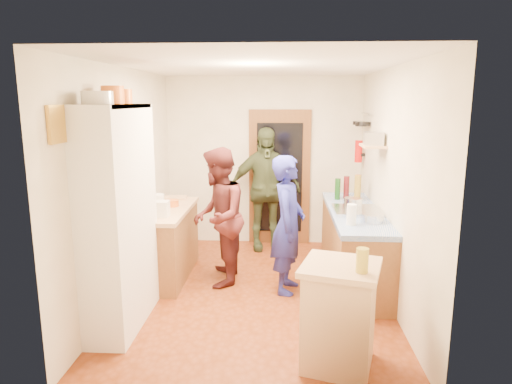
# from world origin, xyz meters

# --- Properties ---
(floor) EXTENTS (3.00, 4.00, 0.02)m
(floor) POSITION_xyz_m (0.00, 0.00, -0.01)
(floor) COLOR brown
(floor) RESTS_ON ground
(ceiling) EXTENTS (3.00, 4.00, 0.02)m
(ceiling) POSITION_xyz_m (0.00, 0.00, 2.61)
(ceiling) COLOR silver
(ceiling) RESTS_ON ground
(wall_back) EXTENTS (3.00, 0.02, 2.60)m
(wall_back) POSITION_xyz_m (0.00, 2.01, 1.30)
(wall_back) COLOR silver
(wall_back) RESTS_ON ground
(wall_front) EXTENTS (3.00, 0.02, 2.60)m
(wall_front) POSITION_xyz_m (0.00, -2.01, 1.30)
(wall_front) COLOR silver
(wall_front) RESTS_ON ground
(wall_left) EXTENTS (0.02, 4.00, 2.60)m
(wall_left) POSITION_xyz_m (-1.51, 0.00, 1.30)
(wall_left) COLOR silver
(wall_left) RESTS_ON ground
(wall_right) EXTENTS (0.02, 4.00, 2.60)m
(wall_right) POSITION_xyz_m (1.51, 0.00, 1.30)
(wall_right) COLOR silver
(wall_right) RESTS_ON ground
(door_frame) EXTENTS (0.95, 0.06, 2.10)m
(door_frame) POSITION_xyz_m (0.25, 1.97, 1.05)
(door_frame) COLOR brown
(door_frame) RESTS_ON ground
(door_glass) EXTENTS (0.70, 0.02, 1.70)m
(door_glass) POSITION_xyz_m (0.25, 1.94, 1.05)
(door_glass) COLOR black
(door_glass) RESTS_ON door_frame
(hutch_body) EXTENTS (0.40, 1.20, 2.20)m
(hutch_body) POSITION_xyz_m (-1.30, -0.80, 1.10)
(hutch_body) COLOR white
(hutch_body) RESTS_ON ground
(hutch_top_shelf) EXTENTS (0.40, 1.14, 0.04)m
(hutch_top_shelf) POSITION_xyz_m (-1.30, -0.80, 2.18)
(hutch_top_shelf) COLOR white
(hutch_top_shelf) RESTS_ON hutch_body
(plate_stack) EXTENTS (0.27, 0.27, 0.11)m
(plate_stack) POSITION_xyz_m (-1.30, -1.15, 2.26)
(plate_stack) COLOR white
(plate_stack) RESTS_ON hutch_top_shelf
(orange_pot_a) EXTENTS (0.21, 0.21, 0.17)m
(orange_pot_a) POSITION_xyz_m (-1.30, -0.79, 2.28)
(orange_pot_a) COLOR orange
(orange_pot_a) RESTS_ON hutch_top_shelf
(orange_pot_b) EXTENTS (0.16, 0.16, 0.14)m
(orange_pot_b) POSITION_xyz_m (-1.30, -0.48, 2.27)
(orange_pot_b) COLOR orange
(orange_pot_b) RESTS_ON hutch_top_shelf
(left_counter_base) EXTENTS (0.60, 1.40, 0.85)m
(left_counter_base) POSITION_xyz_m (-1.20, 0.45, 0.42)
(left_counter_base) COLOR brown
(left_counter_base) RESTS_ON ground
(left_counter_top) EXTENTS (0.64, 1.44, 0.05)m
(left_counter_top) POSITION_xyz_m (-1.20, 0.45, 0.88)
(left_counter_top) COLOR tan
(left_counter_top) RESTS_ON left_counter_base
(toaster) EXTENTS (0.25, 0.17, 0.18)m
(toaster) POSITION_xyz_m (-1.15, 0.05, 0.99)
(toaster) COLOR white
(toaster) RESTS_ON left_counter_top
(kettle) EXTENTS (0.22, 0.22, 0.20)m
(kettle) POSITION_xyz_m (-1.25, 0.37, 1.00)
(kettle) COLOR white
(kettle) RESTS_ON left_counter_top
(orange_bowl) EXTENTS (0.21, 0.21, 0.08)m
(orange_bowl) POSITION_xyz_m (-1.12, 0.58, 0.94)
(orange_bowl) COLOR orange
(orange_bowl) RESTS_ON left_counter_top
(chopping_board) EXTENTS (0.32, 0.25, 0.02)m
(chopping_board) POSITION_xyz_m (-1.18, 1.04, 0.91)
(chopping_board) COLOR tan
(chopping_board) RESTS_ON left_counter_top
(right_counter_base) EXTENTS (0.60, 2.20, 0.84)m
(right_counter_base) POSITION_xyz_m (1.20, 0.50, 0.42)
(right_counter_base) COLOR brown
(right_counter_base) RESTS_ON ground
(right_counter_top) EXTENTS (0.62, 2.22, 0.06)m
(right_counter_top) POSITION_xyz_m (1.20, 0.50, 0.87)
(right_counter_top) COLOR #1448B6
(right_counter_top) RESTS_ON right_counter_base
(hob) EXTENTS (0.55, 0.58, 0.04)m
(hob) POSITION_xyz_m (1.20, 0.40, 0.92)
(hob) COLOR silver
(hob) RESTS_ON right_counter_top
(pot_on_hob) EXTENTS (0.21, 0.21, 0.14)m
(pot_on_hob) POSITION_xyz_m (1.15, 0.37, 1.01)
(pot_on_hob) COLOR silver
(pot_on_hob) RESTS_ON hob
(bottle_a) EXTENTS (0.09, 0.09, 0.29)m
(bottle_a) POSITION_xyz_m (1.05, 1.11, 1.05)
(bottle_a) COLOR #143F14
(bottle_a) RESTS_ON right_counter_top
(bottle_b) EXTENTS (0.08, 0.08, 0.31)m
(bottle_b) POSITION_xyz_m (1.18, 1.19, 1.06)
(bottle_b) COLOR #591419
(bottle_b) RESTS_ON right_counter_top
(bottle_c) EXTENTS (0.09, 0.09, 0.35)m
(bottle_c) POSITION_xyz_m (1.31, 1.05, 1.08)
(bottle_c) COLOR olive
(bottle_c) RESTS_ON right_counter_top
(paper_towel) EXTENTS (0.12, 0.12, 0.23)m
(paper_towel) POSITION_xyz_m (1.05, -0.18, 1.01)
(paper_towel) COLOR white
(paper_towel) RESTS_ON right_counter_top
(mixing_bowl) EXTENTS (0.29, 0.29, 0.10)m
(mixing_bowl) POSITION_xyz_m (1.30, -0.07, 0.95)
(mixing_bowl) COLOR silver
(mixing_bowl) RESTS_ON right_counter_top
(island_base) EXTENTS (0.68, 0.68, 0.86)m
(island_base) POSITION_xyz_m (0.78, -1.46, 0.43)
(island_base) COLOR tan
(island_base) RESTS_ON ground
(island_top) EXTENTS (0.77, 0.77, 0.05)m
(island_top) POSITION_xyz_m (0.78, -1.46, 0.89)
(island_top) COLOR tan
(island_top) RESTS_ON island_base
(cutting_board) EXTENTS (0.41, 0.37, 0.02)m
(cutting_board) POSITION_xyz_m (0.75, -1.40, 0.90)
(cutting_board) COLOR white
(cutting_board) RESTS_ON island_top
(oil_jar) EXTENTS (0.12, 0.12, 0.20)m
(oil_jar) POSITION_xyz_m (0.92, -1.63, 1.01)
(oil_jar) COLOR #AD9E2D
(oil_jar) RESTS_ON island_top
(pan_rail) EXTENTS (0.02, 0.65, 0.02)m
(pan_rail) POSITION_xyz_m (1.46, 1.52, 2.05)
(pan_rail) COLOR silver
(pan_rail) RESTS_ON wall_right
(pan_hang_a) EXTENTS (0.18, 0.18, 0.05)m
(pan_hang_a) POSITION_xyz_m (1.40, 1.35, 1.92)
(pan_hang_a) COLOR black
(pan_hang_a) RESTS_ON pan_rail
(pan_hang_b) EXTENTS (0.16, 0.16, 0.05)m
(pan_hang_b) POSITION_xyz_m (1.40, 1.55, 1.90)
(pan_hang_b) COLOR black
(pan_hang_b) RESTS_ON pan_rail
(pan_hang_c) EXTENTS (0.17, 0.17, 0.05)m
(pan_hang_c) POSITION_xyz_m (1.40, 1.75, 1.91)
(pan_hang_c) COLOR black
(pan_hang_c) RESTS_ON pan_rail
(wall_shelf) EXTENTS (0.26, 0.42, 0.03)m
(wall_shelf) POSITION_xyz_m (1.37, 0.45, 1.70)
(wall_shelf) COLOR tan
(wall_shelf) RESTS_ON wall_right
(radio) EXTENTS (0.25, 0.32, 0.15)m
(radio) POSITION_xyz_m (1.37, 0.45, 1.79)
(radio) COLOR silver
(radio) RESTS_ON wall_shelf
(ext_bracket) EXTENTS (0.06, 0.10, 0.04)m
(ext_bracket) POSITION_xyz_m (1.47, 1.70, 1.45)
(ext_bracket) COLOR black
(ext_bracket) RESTS_ON wall_right
(fire_extinguisher) EXTENTS (0.11, 0.11, 0.32)m
(fire_extinguisher) POSITION_xyz_m (1.41, 1.70, 1.50)
(fire_extinguisher) COLOR red
(fire_extinguisher) RESTS_ON wall_right
(picture_frame) EXTENTS (0.03, 0.25, 0.30)m
(picture_frame) POSITION_xyz_m (-1.48, -1.55, 2.05)
(picture_frame) COLOR gold
(picture_frame) RESTS_ON wall_left
(person_hob) EXTENTS (0.48, 0.65, 1.62)m
(person_hob) POSITION_xyz_m (0.39, 0.07, 0.81)
(person_hob) COLOR navy
(person_hob) RESTS_ON ground
(person_left) EXTENTS (0.67, 0.84, 1.69)m
(person_left) POSITION_xyz_m (-0.45, 0.32, 0.84)
(person_left) COLOR #4B1D1C
(person_left) RESTS_ON ground
(person_back) EXTENTS (1.15, 0.66, 1.85)m
(person_back) POSITION_xyz_m (0.04, 1.67, 0.93)
(person_back) COLOR #364026
(person_back) RESTS_ON ground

